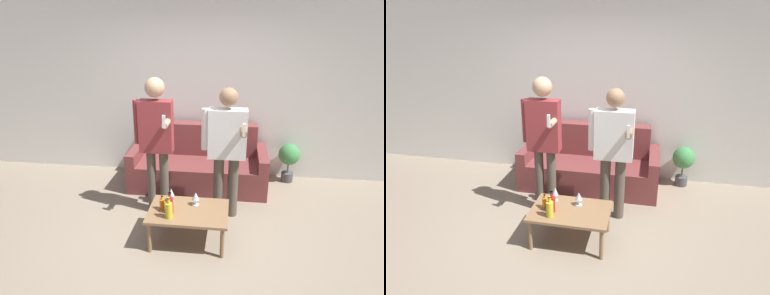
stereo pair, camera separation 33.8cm
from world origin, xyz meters
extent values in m
plane|color=gray|center=(0.00, 0.00, 0.00)|extent=(16.00, 16.00, 0.00)
cube|color=silver|center=(0.00, 2.11, 1.35)|extent=(8.00, 0.06, 2.70)
cube|color=brown|center=(0.07, 1.47, 0.20)|extent=(1.70, 0.60, 0.41)
cube|color=brown|center=(0.07, 1.89, 0.45)|extent=(1.70, 0.24, 0.90)
cube|color=brown|center=(-0.86, 1.59, 0.29)|extent=(0.14, 0.84, 0.59)
cube|color=brown|center=(0.99, 1.59, 0.29)|extent=(0.14, 0.84, 0.59)
cube|color=#8E6B47|center=(0.11, 0.21, 0.38)|extent=(0.88, 0.61, 0.03)
cylinder|color=#8E6B47|center=(-0.28, -0.04, 0.18)|extent=(0.04, 0.04, 0.36)
cylinder|color=#8E6B47|center=(0.49, -0.04, 0.18)|extent=(0.04, 0.04, 0.36)
cylinder|color=#8E6B47|center=(-0.28, 0.46, 0.18)|extent=(0.04, 0.04, 0.36)
cylinder|color=#8E6B47|center=(0.49, 0.46, 0.18)|extent=(0.04, 0.04, 0.36)
cylinder|color=orange|center=(-0.18, 0.20, 0.45)|extent=(0.06, 0.06, 0.12)
cylinder|color=orange|center=(-0.18, 0.20, 0.54)|extent=(0.02, 0.02, 0.05)
cylinder|color=black|center=(-0.18, 0.20, 0.56)|extent=(0.02, 0.02, 0.01)
cylinder|color=yellow|center=(-0.08, 0.04, 0.48)|extent=(0.08, 0.08, 0.17)
cylinder|color=yellow|center=(-0.08, 0.04, 0.60)|extent=(0.03, 0.03, 0.07)
cylinder|color=black|center=(-0.08, 0.04, 0.63)|extent=(0.03, 0.03, 0.01)
cylinder|color=#B21E1E|center=(-0.09, 0.14, 0.48)|extent=(0.08, 0.08, 0.18)
cylinder|color=#B21E1E|center=(-0.09, 0.14, 0.60)|extent=(0.03, 0.03, 0.07)
cylinder|color=black|center=(-0.09, 0.14, 0.63)|extent=(0.03, 0.03, 0.01)
cylinder|color=silver|center=(-0.12, 0.38, 0.39)|extent=(0.07, 0.07, 0.01)
cylinder|color=silver|center=(-0.12, 0.38, 0.43)|extent=(0.01, 0.01, 0.07)
cone|color=silver|center=(-0.12, 0.38, 0.51)|extent=(0.07, 0.07, 0.09)
cylinder|color=silver|center=(0.17, 0.34, 0.39)|extent=(0.08, 0.08, 0.01)
cylinder|color=silver|center=(0.17, 0.34, 0.43)|extent=(0.01, 0.01, 0.06)
cone|color=silver|center=(0.17, 0.34, 0.50)|extent=(0.08, 0.08, 0.09)
cylinder|color=brown|center=(-0.44, 0.79, 0.42)|extent=(0.11, 0.11, 0.84)
cylinder|color=brown|center=(-0.28, 0.79, 0.42)|extent=(0.11, 0.11, 0.84)
cube|color=#933338|center=(-0.36, 0.79, 1.16)|extent=(0.40, 0.18, 0.63)
sphere|color=tan|center=(-0.36, 0.79, 1.63)|extent=(0.23, 0.23, 0.23)
cylinder|color=#933338|center=(-0.60, 0.79, 1.21)|extent=(0.07, 0.07, 0.54)
cylinder|color=tan|center=(-0.20, 0.65, 1.26)|extent=(0.07, 0.28, 0.07)
cube|color=white|center=(-0.20, 0.48, 1.32)|extent=(0.03, 0.03, 0.14)
cylinder|color=brown|center=(0.40, 0.82, 0.40)|extent=(0.13, 0.13, 0.79)
cylinder|color=brown|center=(0.58, 0.82, 0.40)|extent=(0.13, 0.13, 0.79)
cube|color=white|center=(0.49, 0.82, 1.09)|extent=(0.45, 0.20, 0.60)
sphere|color=#9E7556|center=(0.49, 0.82, 1.53)|extent=(0.22, 0.22, 0.22)
cylinder|color=white|center=(0.22, 0.82, 1.14)|extent=(0.08, 0.08, 0.51)
cylinder|color=#9E7556|center=(0.67, 0.68, 1.18)|extent=(0.08, 0.28, 0.08)
cube|color=white|center=(0.67, 0.51, 1.24)|extent=(0.03, 0.03, 0.14)
cylinder|color=#4C4C51|center=(1.42, 1.91, 0.07)|extent=(0.18, 0.18, 0.14)
cylinder|color=#476B38|center=(1.42, 1.91, 0.24)|extent=(0.02, 0.02, 0.19)
sphere|color=#428E4C|center=(1.42, 1.91, 0.44)|extent=(0.32, 0.32, 0.32)
camera|label=1|loc=(0.55, -3.04, 2.37)|focal=32.00mm
camera|label=2|loc=(0.88, -2.98, 2.37)|focal=32.00mm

